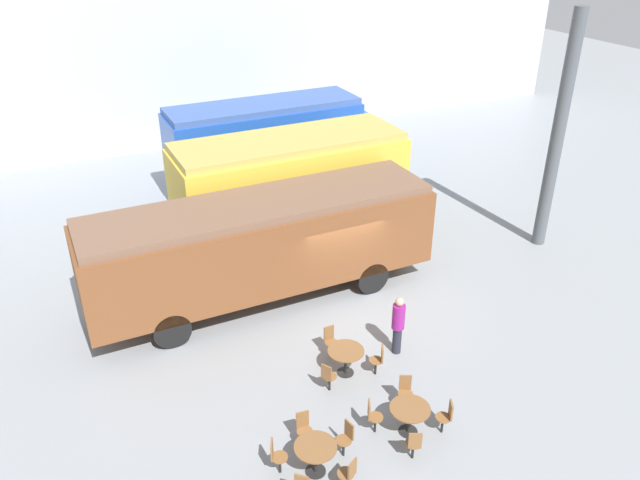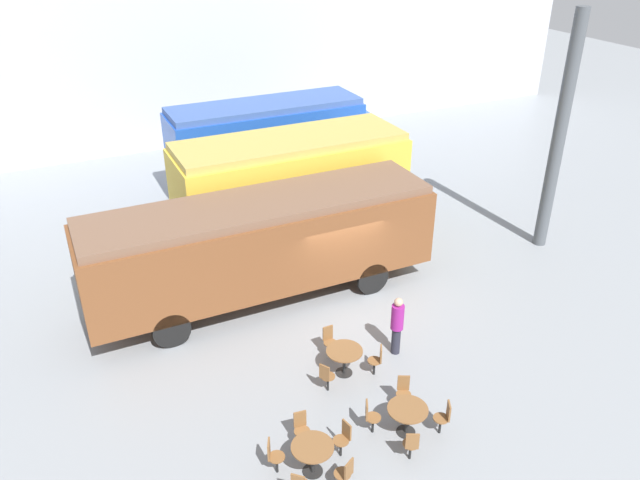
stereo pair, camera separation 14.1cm
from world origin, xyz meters
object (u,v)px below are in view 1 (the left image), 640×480
Objects in this scene: cafe_table_far at (410,413)px; visitor_person at (398,323)px; cafe_table_near at (316,451)px; cafe_table_mid at (346,355)px; passenger_coach_wooden at (262,241)px; cafe_chair_0 at (346,436)px; streamlined_locomotive at (280,137)px; passenger_coach_vintage at (290,182)px.

visitor_person is at bearing 63.51° from cafe_table_far.
cafe_table_far is 0.54× the size of visitor_person.
cafe_table_near reaches higher than cafe_table_far.
cafe_table_near is 0.97× the size of cafe_table_mid.
visitor_person is at bearing 36.28° from cafe_table_near.
passenger_coach_wooden is at bearing 77.80° from cafe_table_near.
cafe_chair_0 is at bearing -138.47° from visitor_person.
streamlined_locomotive is 14.48m from cafe_table_far.
visitor_person reaches higher than cafe_table_mid.
passenger_coach_wooden is at bearing -126.03° from passenger_coach_vintage.
cafe_table_mid is 1.68m from visitor_person.
passenger_coach_vintage is at bearing -117.66° from cafe_chair_0.
streamlined_locomotive is 15.22m from cafe_table_near.
streamlined_locomotive reaches higher than cafe_table_near.
visitor_person reaches higher than cafe_table_near.
passenger_coach_wooden is (-2.23, -3.06, -0.32)m from passenger_coach_vintage.
cafe_table_far is (2.40, 0.11, -0.01)m from cafe_table_near.
cafe_table_near is 0.98× the size of cafe_table_far.
cafe_chair_0 is at bearing 178.31° from cafe_table_far.
passenger_coach_vintage is 8.37× the size of cafe_table_mid.
cafe_chair_0 is at bearing -106.58° from passenger_coach_vintage.
cafe_table_mid is (-1.64, -7.29, -1.67)m from passenger_coach_vintage.
passenger_coach_wooden reaches higher than cafe_table_near.
cafe_chair_0 reaches higher than cafe_table_near.
cafe_chair_0 is at bearing -107.21° from streamlined_locomotive.
passenger_coach_wooden is 5.98× the size of visitor_person.
cafe_table_far is at bearing 2.68° from cafe_table_near.
streamlined_locomotive is 8.33m from passenger_coach_wooden.
streamlined_locomotive is 4.63m from passenger_coach_vintage.
passenger_coach_vintage is at bearing 69.42° from cafe_table_near.
passenger_coach_wooden is 11.90× the size of cafe_chair_0.
cafe_chair_0 is at bearing -95.63° from passenger_coach_wooden.
streamlined_locomotive is at bearing 78.89° from cafe_table_far.
streamlined_locomotive is at bearing 75.08° from cafe_table_mid.
passenger_coach_wooden reaches higher than cafe_table_far.
cafe_table_far is at bearing -101.11° from streamlined_locomotive.
passenger_coach_vintage is 8.63× the size of cafe_table_near.
cafe_chair_0 is at bearing 11.08° from cafe_table_near.
passenger_coach_vintage reaches higher than cafe_table_mid.
cafe_table_near is 1.04× the size of cafe_chair_0.
passenger_coach_vintage is 9.95m from cafe_table_far.
cafe_table_mid is 2.69m from cafe_chair_0.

